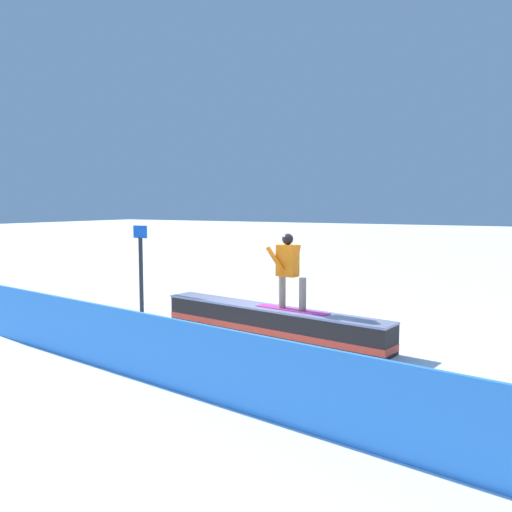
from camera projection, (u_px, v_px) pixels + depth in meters
ground_plane at (270, 335)px, 10.74m from camera, size 120.00×120.00×0.00m
grind_box at (271, 322)px, 10.72m from camera, size 5.24×1.41×0.58m
snowboarder at (289, 269)px, 10.34m from camera, size 1.59×0.50×1.49m
safety_fence at (158, 351)px, 7.73m from camera, size 9.82×1.58×1.03m
trail_marker at (141, 267)px, 12.83m from camera, size 0.40×0.10×2.12m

